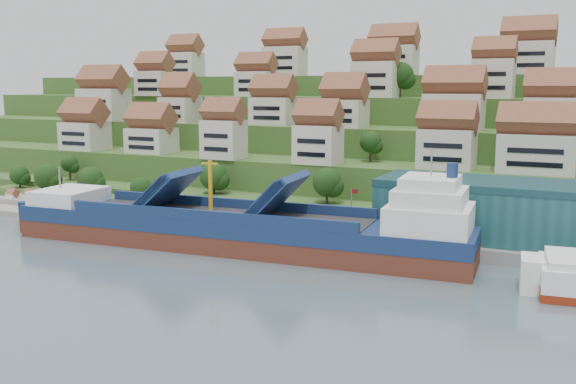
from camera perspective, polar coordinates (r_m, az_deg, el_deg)
The scene contains 10 objects.
ground at distance 113.86m, azimuth -4.75°, elevation -4.88°, with size 300.00×300.00×0.00m, color slate.
quay at distance 118.85m, azimuth 7.33°, elevation -3.77°, with size 180.00×14.00×2.20m, color gray.
pebble_beach at distance 158.89m, azimuth -20.80°, elevation -1.19°, with size 45.00×20.00×1.00m, color gray.
hillside at distance 207.03m, azimuth 9.94°, elevation 4.46°, with size 260.00×128.00×31.00m.
hillside_village at distance 166.34m, azimuth 5.59°, elevation 8.23°, with size 158.33×65.13×29.02m.
hillside_trees at distance 153.63m, azimuth -0.15°, elevation 4.92°, with size 142.58×62.81×31.40m.
warehouse at distance 113.94m, azimuth 23.18°, elevation -1.90°, with size 60.00×15.00×10.00m, color #205457.
flagpole at distance 113.64m, azimuth 5.69°, elevation -1.37°, with size 1.28×0.16×8.00m.
beach_huts at distance 159.24m, azimuth -21.65°, elevation -0.64°, with size 14.40×3.70×2.20m.
cargo_ship at distance 111.08m, azimuth -3.87°, elevation -3.41°, with size 82.90×19.38×18.27m.
Camera 1 is at (56.25, -94.93, 28.08)m, focal length 40.00 mm.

